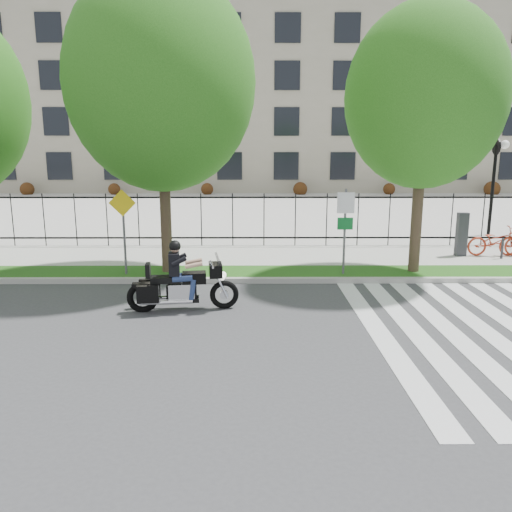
{
  "coord_description": "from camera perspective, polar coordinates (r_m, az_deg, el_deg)",
  "views": [
    {
      "loc": [
        -0.41,
        -9.74,
        3.67
      ],
      "look_at": [
        -0.34,
        3.0,
        1.02
      ],
      "focal_mm": 35.0,
      "sensor_mm": 36.0,
      "label": 1
    }
  ],
  "objects": [
    {
      "name": "office_building",
      "position": [
        55.02,
        0.12,
        18.32
      ],
      "size": [
        60.0,
        21.9,
        20.15
      ],
      "color": "gray",
      "rests_on": "ground"
    },
    {
      "name": "ground",
      "position": [
        10.41,
        1.99,
        -8.88
      ],
      "size": [
        120.0,
        120.0,
        0.0
      ],
      "primitive_type": "plane",
      "color": "#39393C",
      "rests_on": "ground"
    },
    {
      "name": "lamp_post_right",
      "position": [
        24.11,
        25.65,
        9.52
      ],
      "size": [
        1.06,
        0.7,
        4.25
      ],
      "color": "black",
      "rests_on": "ground"
    },
    {
      "name": "sign_pole_warning",
      "position": [
        14.93,
        -14.92,
        3.94
      ],
      "size": [
        0.78,
        0.09,
        2.49
      ],
      "color": "#59595B",
      "rests_on": "grass_verge"
    },
    {
      "name": "crosswalk_stripes",
      "position": [
        11.65,
        26.69,
        -7.87
      ],
      "size": [
        5.7,
        8.0,
        0.01
      ],
      "primitive_type": null,
      "color": "silver",
      "rests_on": "ground"
    },
    {
      "name": "curb",
      "position": [
        14.3,
        1.34,
        -2.8
      ],
      "size": [
        60.0,
        0.2,
        0.15
      ],
      "primitive_type": "cube",
      "color": "#A4A39A",
      "rests_on": "ground"
    },
    {
      "name": "plaza",
      "position": [
        34.93,
        0.36,
        5.8
      ],
      "size": [
        80.0,
        34.0,
        0.1
      ],
      "primitive_type": "cube",
      "color": "#ACA9A1",
      "rests_on": "ground"
    },
    {
      "name": "motorcycle_rider",
      "position": [
        11.85,
        -8.41,
        -3.01
      ],
      "size": [
        2.62,
        0.9,
        2.03
      ],
      "color": "black",
      "rests_on": "ground"
    },
    {
      "name": "sign_pole_regulatory",
      "position": [
        14.69,
        10.15,
        4.03
      ],
      "size": [
        0.5,
        0.09,
        2.5
      ],
      "color": "#59595B",
      "rests_on": "grass_verge"
    },
    {
      "name": "iron_fence",
      "position": [
        19.11,
        0.92,
        4.18
      ],
      "size": [
        30.0,
        0.06,
        2.0
      ],
      "primitive_type": null,
      "color": "black",
      "rests_on": "sidewalk"
    },
    {
      "name": "grass_verge",
      "position": [
        15.13,
        1.25,
        -1.99
      ],
      "size": [
        60.0,
        1.5,
        0.15
      ],
      "primitive_type": "cube",
      "color": "#1E5314",
      "rests_on": "ground"
    },
    {
      "name": "street_tree_1",
      "position": [
        15.04,
        -10.83,
        18.92
      ],
      "size": [
        5.33,
        5.33,
        8.52
      ],
      "color": "#35281D",
      "rests_on": "grass_verge"
    },
    {
      "name": "street_tree_2",
      "position": [
        15.55,
        18.71,
        16.84
      ],
      "size": [
        4.51,
        4.51,
        7.66
      ],
      "color": "#35281D",
      "rests_on": "grass_verge"
    },
    {
      "name": "sidewalk",
      "position": [
        17.56,
        1.03,
        -0.06
      ],
      "size": [
        60.0,
        3.5,
        0.15
      ],
      "primitive_type": "cube",
      "color": "#ACA9A1",
      "rests_on": "ground"
    }
  ]
}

